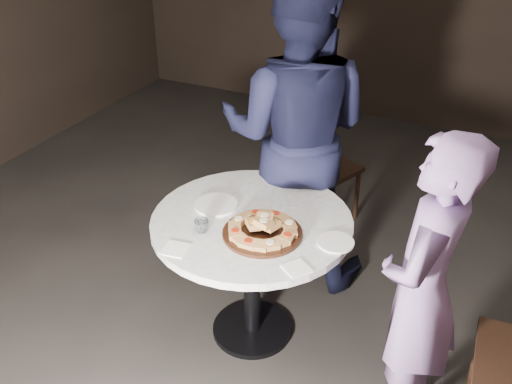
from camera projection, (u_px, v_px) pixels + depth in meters
floor at (260, 355)px, 3.12m from camera, size 7.00×7.00×0.00m
table at (252, 242)px, 2.96m from camera, size 1.20×1.20×0.77m
serving_board at (262, 233)px, 2.76m from camera, size 0.49×0.49×0.02m
focaccia_pile at (263, 227)px, 2.74m from camera, size 0.35×0.34×0.09m
plate_left at (216, 205)px, 2.99m from camera, size 0.29×0.29×0.01m
plate_right at (336, 242)px, 2.70m from camera, size 0.22×0.22×0.01m
water_glass at (202, 226)px, 2.77m from camera, size 0.08×0.08×0.07m
napkin_near at (176, 249)px, 2.66m from camera, size 0.13×0.13×0.01m
napkin_far at (296, 268)px, 2.54m from camera, size 0.15×0.15×0.01m
chair_far at (319, 164)px, 4.01m from camera, size 0.51×0.52×0.83m
diner_navy at (296, 134)px, 3.32m from camera, size 1.05×0.88×1.92m
diner_teal at (422, 290)px, 2.45m from camera, size 0.41×0.58×1.49m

